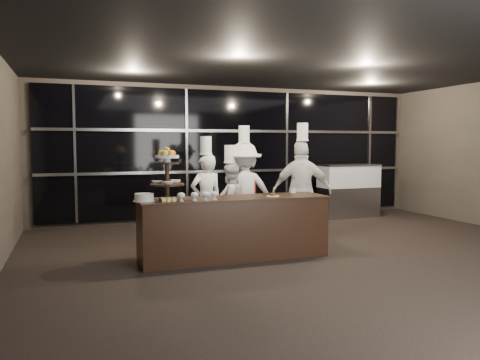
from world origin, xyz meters
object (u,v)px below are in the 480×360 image
object	(u,v)px
layer_cake	(144,197)
display_case	(348,188)
display_stand	(167,170)
chef_d	(302,191)
buffet_counter	(234,227)
chef_b	(230,202)
chef_c	(244,191)
chef_a	(206,198)

from	to	relation	value
layer_cake	display_case	size ratio (longest dim) A/B	0.22
display_stand	chef_d	size ratio (longest dim) A/B	0.36
buffet_counter	chef_b	bearing A→B (deg)	74.73
buffet_counter	chef_b	distance (m)	1.15
chef_b	layer_cake	bearing A→B (deg)	-145.18
display_case	chef_b	bearing A→B (deg)	-153.24
display_case	display_stand	bearing A→B (deg)	-149.33
display_stand	chef_d	world-z (taller)	chef_d
chef_b	chef_d	world-z (taller)	chef_d
buffet_counter	chef_c	world-z (taller)	chef_c
chef_b	display_case	bearing A→B (deg)	26.76
chef_a	display_stand	bearing A→B (deg)	-130.13
display_case	chef_d	xyz separation A→B (m)	(-2.32, -2.14, 0.21)
buffet_counter	chef_a	xyz separation A→B (m)	(-0.15, 1.01, 0.34)
chef_a	chef_c	bearing A→B (deg)	11.52
chef_d	chef_c	bearing A→B (deg)	154.11
display_stand	chef_b	size ratio (longest dim) A/B	0.44
chef_a	chef_b	world-z (taller)	chef_a
buffet_counter	chef_c	distance (m)	1.36
display_stand	buffet_counter	bearing A→B (deg)	0.01
chef_d	chef_b	bearing A→B (deg)	163.20
display_case	chef_b	size ratio (longest dim) A/B	0.82
display_case	chef_a	size ratio (longest dim) A/B	0.76
chef_b	buffet_counter	bearing A→B (deg)	-105.27
chef_c	display_stand	bearing A→B (deg)	-143.79
chef_c	layer_cake	bearing A→B (deg)	-147.72
display_stand	layer_cake	size ratio (longest dim) A/B	2.48
display_stand	layer_cake	distance (m)	0.50
buffet_counter	chef_a	size ratio (longest dim) A/B	1.55
layer_cake	chef_d	bearing A→B (deg)	15.22
layer_cake	chef_d	size ratio (longest dim) A/B	0.14
chef_b	chef_c	xyz separation A→B (m)	(0.29, 0.08, 0.16)
chef_c	chef_d	bearing A→B (deg)	-25.89
chef_b	chef_d	size ratio (longest dim) A/B	0.82
buffet_counter	layer_cake	size ratio (longest dim) A/B	9.47
chef_d	buffet_counter	bearing A→B (deg)	-154.31
display_case	chef_d	bearing A→B (deg)	-137.37
chef_a	chef_d	size ratio (longest dim) A/B	0.89
layer_cake	chef_c	xyz separation A→B (m)	(1.92, 1.21, -0.10)
layer_cake	display_case	world-z (taller)	display_case
buffet_counter	chef_d	bearing A→B (deg)	25.69
buffet_counter	layer_cake	distance (m)	1.43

